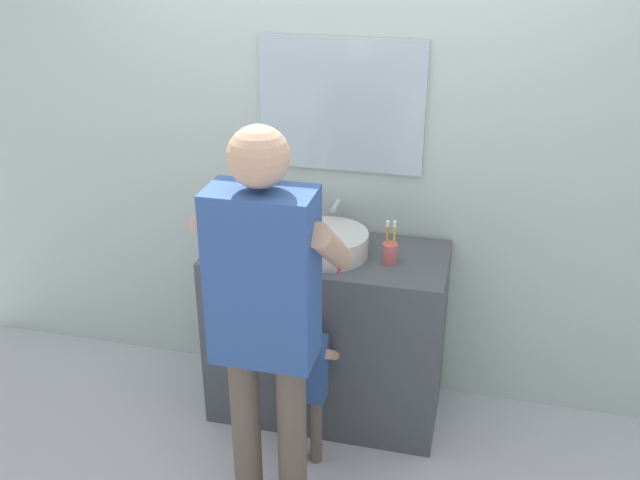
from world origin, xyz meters
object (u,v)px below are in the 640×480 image
Objects in this scene: child_toddler at (307,375)px; soap_bottle at (253,228)px; toothbrush_cup at (390,252)px; adult_parent at (265,300)px.

soap_bottle is at bearing 130.71° from child_toddler.
toothbrush_cup reaches higher than soap_bottle.
child_toddler is at bearing 77.06° from adult_parent.
toothbrush_cup is 0.26× the size of child_toddler.
child_toddler is at bearing -49.29° from soap_bottle.
adult_parent is at bearing -68.02° from soap_bottle.
adult_parent is (0.31, -0.76, 0.06)m from soap_bottle.
child_toddler is 0.46× the size of adult_parent.
soap_bottle is 0.10× the size of adult_parent.
toothbrush_cup is at bearing 61.29° from adult_parent.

